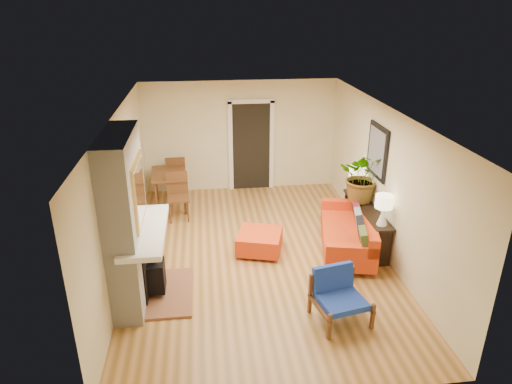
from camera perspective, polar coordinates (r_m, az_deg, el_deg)
room_shell at (r=10.29m, az=1.72°, el=5.84°), size 6.50×6.50×6.50m
fireplace at (r=6.88m, az=-15.58°, el=-3.92°), size 1.09×1.68×2.60m
sofa at (r=8.52m, az=11.80°, el=-4.90°), size 1.27×2.15×0.79m
ottoman at (r=8.30m, az=0.46°, el=-6.12°), size 0.94×0.94×0.38m
blue_chair at (r=6.74m, az=10.22°, el=-12.27°), size 0.84×0.83×0.75m
dining_table at (r=10.11m, az=-10.35°, el=1.58°), size 0.85×1.84×0.98m
console_table at (r=8.70m, az=13.65°, el=-2.77°), size 0.34×1.85×0.72m
lamp_near at (r=7.91m, az=15.67°, el=-1.76°), size 0.30×0.30×0.54m
lamp_far at (r=9.13m, az=12.44°, el=1.89°), size 0.30×0.30×0.54m
houseplant at (r=8.71m, az=13.31°, el=1.89°), size 1.10×1.03×0.99m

